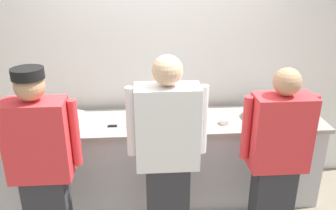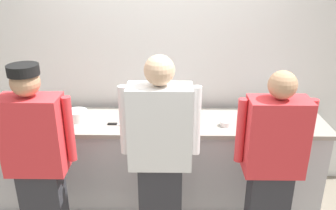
{
  "view_description": "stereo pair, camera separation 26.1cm",
  "coord_description": "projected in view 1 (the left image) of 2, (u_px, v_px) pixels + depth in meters",
  "views": [
    {
      "loc": [
        -0.13,
        -2.74,
        2.3
      ],
      "look_at": [
        0.09,
        0.3,
        1.06
      ],
      "focal_mm": 37.38,
      "sensor_mm": 36.0,
      "label": 1
    },
    {
      "loc": [
        0.13,
        -2.74,
        2.3
      ],
      "look_at": [
        0.09,
        0.3,
        1.06
      ],
      "focal_mm": 37.38,
      "sensor_mm": 36.0,
      "label": 2
    }
  ],
  "objects": [
    {
      "name": "squeeze_bottle_secondary",
      "position": [
        47.0,
        124.0,
        3.11
      ],
      "size": [
        0.06,
        0.06,
        0.18
      ],
      "color": "#56A333",
      "rests_on": "prep_counter"
    },
    {
      "name": "mixing_bowl_steel",
      "position": [
        268.0,
        111.0,
        3.43
      ],
      "size": [
        0.39,
        0.39,
        0.14
      ],
      "primitive_type": "cylinder",
      "color": "#B7BABF",
      "rests_on": "prep_counter"
    },
    {
      "name": "ramekin_yellow_sauce",
      "position": [
        138.0,
        114.0,
        3.48
      ],
      "size": [
        0.09,
        0.09,
        0.04
      ],
      "color": "white",
      "rests_on": "prep_counter"
    },
    {
      "name": "wall_back",
      "position": [
        156.0,
        56.0,
        3.6
      ],
      "size": [
        5.05,
        0.1,
        2.83
      ],
      "color": "silver",
      "rests_on": "ground"
    },
    {
      "name": "squeeze_bottle_primary",
      "position": [
        47.0,
        118.0,
        3.2
      ],
      "size": [
        0.05,
        0.05,
        0.21
      ],
      "color": "red",
      "rests_on": "prep_counter"
    },
    {
      "name": "chef_center",
      "position": [
        167.0,
        156.0,
        2.73
      ],
      "size": [
        0.62,
        0.24,
        1.71
      ],
      "color": "#2D2D33",
      "rests_on": "ground"
    },
    {
      "name": "prep_counter",
      "position": [
        159.0,
        160.0,
        3.55
      ],
      "size": [
        3.22,
        0.64,
        0.88
      ],
      "color": "#B2B2B7",
      "rests_on": "ground"
    },
    {
      "name": "chefs_knife",
      "position": [
        120.0,
        126.0,
        3.26
      ],
      "size": [
        0.27,
        0.03,
        0.02
      ],
      "color": "#B7BABF",
      "rests_on": "prep_counter"
    },
    {
      "name": "chef_far_right",
      "position": [
        277.0,
        159.0,
        2.8
      ],
      "size": [
        0.59,
        0.24,
        1.6
      ],
      "color": "#2D2D33",
      "rests_on": "ground"
    },
    {
      "name": "sheet_tray",
      "position": [
        172.0,
        119.0,
        3.39
      ],
      "size": [
        0.52,
        0.39,
        0.02
      ],
      "primitive_type": "cube",
      "rotation": [
        0.0,
        0.0,
        -0.13
      ],
      "color": "#B7BABF",
      "rests_on": "prep_counter"
    },
    {
      "name": "plate_stack_front",
      "position": [
        75.0,
        118.0,
        3.32
      ],
      "size": [
        0.2,
        0.2,
        0.1
      ],
      "color": "white",
      "rests_on": "prep_counter"
    },
    {
      "name": "ramekin_orange_sauce",
      "position": [
        225.0,
        121.0,
        3.31
      ],
      "size": [
        0.1,
        0.1,
        0.05
      ],
      "color": "white",
      "rests_on": "prep_counter"
    },
    {
      "name": "deli_cup",
      "position": [
        34.0,
        117.0,
        3.36
      ],
      "size": [
        0.09,
        0.09,
        0.09
      ],
      "primitive_type": "cylinder",
      "color": "white",
      "rests_on": "prep_counter"
    },
    {
      "name": "chef_near_left",
      "position": [
        42.0,
        166.0,
        2.64
      ],
      "size": [
        0.6,
        0.24,
        1.64
      ],
      "color": "#2D2D33",
      "rests_on": "ground"
    }
  ]
}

